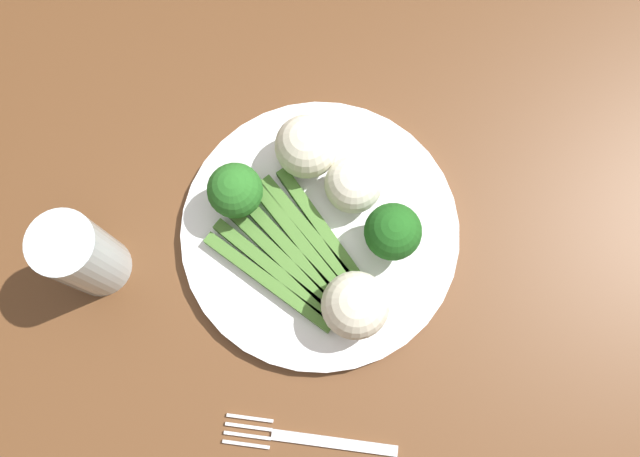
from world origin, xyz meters
TOP-DOWN VIEW (x-y plane):
  - ground_plane at (0.00, 0.00)m, footprint 6.00×6.00m
  - dining_table at (0.00, 0.00)m, footprint 1.21×1.04m
  - plate at (-0.05, -0.05)m, footprint 0.28×0.28m
  - asparagus_bundle at (-0.08, -0.03)m, footprint 0.16×0.17m
  - broccoli_front at (-0.03, 0.04)m, footprint 0.05×0.05m
  - broccoli_left at (-0.05, -0.12)m, footprint 0.05×0.05m
  - cauliflower_right at (-0.12, -0.09)m, footprint 0.06×0.06m
  - cauliflower_near_fork at (0.03, -0.02)m, footprint 0.06×0.06m
  - cauliflower_back_right at (-0.01, -0.08)m, footprint 0.06×0.06m
  - fork at (-0.25, -0.07)m, footprint 0.03×0.17m
  - water_glass at (-0.12, 0.16)m, footprint 0.06×0.06m

SIDE VIEW (x-z plane):
  - ground_plane at x=0.00m, z-range -0.02..0.00m
  - dining_table at x=0.00m, z-range 0.27..0.99m
  - fork at x=-0.25m, z-range 0.72..0.73m
  - plate at x=-0.05m, z-range 0.72..0.74m
  - asparagus_bundle at x=-0.08m, z-range 0.74..0.75m
  - cauliflower_back_right at x=-0.01m, z-range 0.74..0.80m
  - cauliflower_near_fork at x=0.03m, z-range 0.74..0.80m
  - cauliflower_right at x=-0.12m, z-range 0.74..0.80m
  - broccoli_front at x=-0.03m, z-range 0.74..0.81m
  - broccoli_left at x=-0.05m, z-range 0.74..0.81m
  - water_glass at x=-0.12m, z-range 0.72..0.83m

